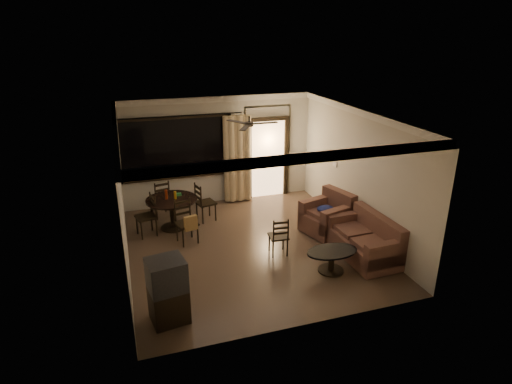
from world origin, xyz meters
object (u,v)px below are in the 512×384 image
object	(u,v)px
dining_chair_east	(206,209)
coffee_table	(332,258)
tv_cabinet	(168,291)
sofa	(366,241)
dining_chair_south	(187,230)
side_chair	(278,243)
dining_table	(172,205)
dining_chair_north	(161,205)
armchair	(329,216)
dining_chair_west	(147,224)

from	to	relation	value
dining_chair_east	coffee_table	size ratio (longest dim) A/B	0.94
tv_cabinet	sofa	bearing A→B (deg)	2.70
dining_chair_south	side_chair	world-z (taller)	dining_chair_south
dining_table	coffee_table	bearing A→B (deg)	-47.47
dining_chair_north	sofa	xyz separation A→B (m)	(3.73, -3.33, 0.06)
sofa	coffee_table	distance (m)	0.97
sofa	armchair	bearing A→B (deg)	97.27
dining_table	dining_chair_north	xyz separation A→B (m)	(-0.19, 0.76, -0.29)
tv_cabinet	dining_table	bearing A→B (deg)	72.61
armchair	dining_chair_north	bearing A→B (deg)	133.58
dining_chair_east	tv_cabinet	distance (m)	3.83
tv_cabinet	sofa	size ratio (longest dim) A/B	0.66
dining_chair_east	sofa	xyz separation A→B (m)	(2.74, -2.76, 0.06)
dining_chair_north	dining_chair_south	bearing A→B (deg)	90.00
dining_chair_west	armchair	bearing A→B (deg)	60.66
dining_table	dining_chair_north	size ratio (longest dim) A/B	1.23
tv_cabinet	dining_chair_east	bearing A→B (deg)	60.94
dining_chair_east	dining_chair_north	bearing A→B (deg)	46.76
sofa	side_chair	bearing A→B (deg)	156.62
dining_chair_south	sofa	bearing A→B (deg)	-40.99
tv_cabinet	sofa	world-z (taller)	tv_cabinet
armchair	coffee_table	world-z (taller)	armchair
sofa	dining_chair_east	bearing A→B (deg)	132.70
dining_chair_east	armchair	size ratio (longest dim) A/B	0.83
dining_table	sofa	bearing A→B (deg)	-35.85
dining_chair_west	dining_chair_east	xyz separation A→B (m)	(1.41, 0.40, 0.00)
dining_chair_east	side_chair	bearing A→B (deg)	-166.51
dining_chair_east	side_chair	size ratio (longest dim) A/B	1.13
side_chair	coffee_table	bearing A→B (deg)	132.47
dining_chair_west	dining_chair_east	bearing A→B (deg)	91.96
dining_chair_east	dining_chair_south	distance (m)	1.20
dining_chair_west	coffee_table	distance (m)	4.18
coffee_table	side_chair	bearing A→B (deg)	127.66
dining_table	dining_chair_west	size ratio (longest dim) A/B	1.23
dining_chair_north	coffee_table	xyz separation A→B (m)	(2.81, -3.62, 0.01)
dining_chair_south	dining_chair_north	bearing A→B (deg)	90.00
tv_cabinet	armchair	world-z (taller)	tv_cabinet
dining_chair_south	tv_cabinet	xyz separation A→B (m)	(-0.71, -2.56, 0.24)
armchair	side_chair	xyz separation A→B (m)	(-1.44, -0.61, -0.13)
tv_cabinet	armchair	size ratio (longest dim) A/B	0.95
dining_table	dining_chair_east	size ratio (longest dim) A/B	1.23
dining_chair_west	side_chair	world-z (taller)	dining_chair_west
dining_chair_south	dining_chair_north	size ratio (longest dim) A/B	1.00
dining_chair_south	side_chair	size ratio (longest dim) A/B	1.13
dining_chair_east	side_chair	xyz separation A→B (m)	(1.09, -2.12, -0.03)
dining_chair_west	side_chair	distance (m)	3.03
dining_chair_east	dining_chair_north	world-z (taller)	same
sofa	coffee_table	bearing A→B (deg)	-164.24
sofa	dining_table	bearing A→B (deg)	142.09
dining_chair_east	sofa	distance (m)	3.89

